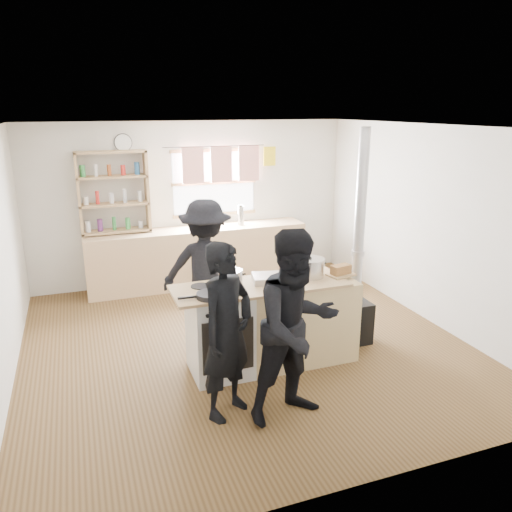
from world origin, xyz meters
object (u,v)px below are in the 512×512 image
flue_heater (356,290)px  person_near_left (227,331)px  roast_tray (270,278)px  stockpot_stove (231,278)px  cooking_island (273,323)px  bread_board (341,271)px  skillet_greens (211,295)px  stockpot_counter (310,268)px  thermos (241,216)px  person_near_right (296,327)px  person_far (206,268)px

flue_heater → person_near_left: size_ratio=1.54×
roast_tray → stockpot_stove: 0.42m
cooking_island → person_near_left: (-0.72, -0.72, 0.35)m
bread_board → flue_heater: flue_heater is taller
skillet_greens → stockpot_counter: bearing=11.4°
bread_board → person_near_left: size_ratio=0.20×
stockpot_stove → person_near_left: bearing=-109.9°
thermos → person_near_right: size_ratio=0.17×
stockpot_stove → person_near_right: bearing=-75.5°
thermos → stockpot_counter: size_ratio=0.98×
thermos → cooking_island: thermos is taller
stockpot_counter → flue_heater: bearing=9.7°
roast_tray → person_far: 1.05m
stockpot_counter → skillet_greens: bearing=-168.6°
stockpot_stove → person_near_right: 1.08m
roast_tray → person_far: person_far is taller
stockpot_stove → person_far: 0.94m
stockpot_counter → person_near_right: size_ratio=0.18×
stockpot_counter → person_far: person_far is taller
cooking_island → stockpot_counter: 0.73m
stockpot_counter → person_far: bearing=134.3°
cooking_island → person_near_right: bearing=-100.0°
person_near_left → person_far: (0.26, 1.72, 0.02)m
stockpot_stove → stockpot_counter: 0.89m
stockpot_stove → thermos: bearing=69.8°
thermos → cooking_island: size_ratio=0.15×
bread_board → skillet_greens: bearing=-174.3°
cooking_island → thermos: bearing=78.6°
roast_tray → cooking_island: bearing=-74.3°
stockpot_stove → skillet_greens: bearing=-138.6°
person_far → skillet_greens: bearing=101.4°
stockpot_stove → stockpot_counter: bearing=-1.2°
cooking_island → stockpot_counter: (0.45, 0.05, 0.57)m
thermos → person_far: (-1.03, -1.77, -0.21)m
person_far → bread_board: bearing=164.2°
stockpot_counter → person_near_right: person_near_right is taller
stockpot_counter → cooking_island: bearing=-173.3°
person_near_left → person_near_right: person_near_right is taller
skillet_greens → stockpot_stove: 0.39m
roast_tray → bread_board: (0.80, -0.09, 0.01)m
thermos → cooking_island: 2.89m
cooking_island → skillet_greens: size_ratio=6.65×
person_near_left → skillet_greens: bearing=56.5°
stockpot_counter → roast_tray: bearing=179.6°
roast_tray → stockpot_stove: (-0.42, 0.02, 0.05)m
cooking_island → person_far: bearing=115.2°
stockpot_counter → person_far: (-0.92, 0.94, -0.20)m
thermos → stockpot_stove: bearing=-110.2°
skillet_greens → stockpot_counter: stockpot_counter is taller
skillet_greens → bread_board: (1.51, 0.15, 0.02)m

